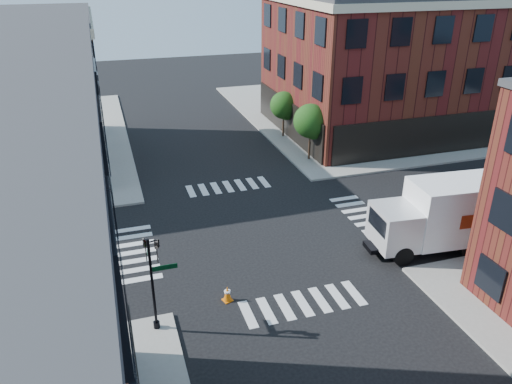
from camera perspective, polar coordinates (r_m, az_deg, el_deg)
The scene contains 8 objects.
ground at distance 29.69m, azimuth 0.21°, elevation -4.72°, with size 120.00×120.00×0.00m, color black.
sidewalk_ne at distance 55.86m, azimuth 14.52°, elevation 9.06°, with size 30.00×30.00×0.15m, color gray.
building_ne at distance 50.23m, azimuth 17.74°, elevation 13.91°, with size 25.00×16.00×12.00m, color #4D1314.
tree_near at distance 39.53m, azimuth 6.34°, elevation 7.88°, with size 2.69×2.69×4.49m.
tree_far at distance 44.94m, azimuth 3.27°, elevation 9.71°, with size 2.43×2.43×4.07m.
signal_pole at distance 21.49m, azimuth -11.69°, elevation -9.13°, with size 1.29×1.24×4.60m.
box_truck at distance 29.45m, azimuth 21.55°, elevation -2.32°, with size 8.97×3.35×3.98m.
traffic_cone at distance 24.12m, azimuth -3.29°, elevation -11.54°, with size 0.54×0.54×0.80m.
Camera 1 is at (-7.84, -24.54, 14.76)m, focal length 35.00 mm.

